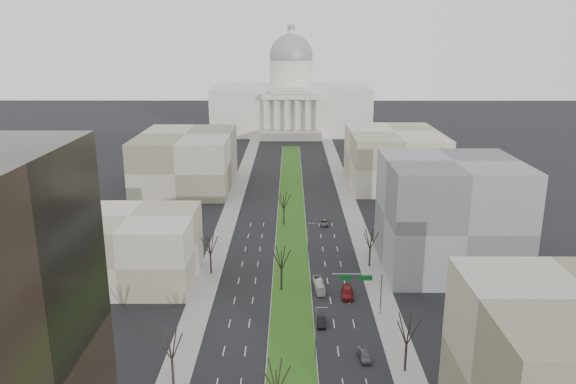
{
  "coord_description": "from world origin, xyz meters",
  "views": [
    {
      "loc": [
        -0.22,
        -22.85,
        49.23
      ],
      "look_at": [
        -0.86,
        114.14,
        10.91
      ],
      "focal_mm": 35.0,
      "sensor_mm": 36.0,
      "label": 1
    }
  ],
  "objects_px": {
    "car_grey_near": "(364,355)",
    "car_red": "(347,293)",
    "car_black": "(321,321)",
    "box_van": "(319,285)",
    "car_grey_far": "(324,223)"
  },
  "relations": [
    {
      "from": "car_grey_near",
      "to": "car_red",
      "type": "distance_m",
      "value": 22.0
    },
    {
      "from": "car_black",
      "to": "car_grey_far",
      "type": "relative_size",
      "value": 0.91
    },
    {
      "from": "car_grey_far",
      "to": "car_red",
      "type": "bearing_deg",
      "value": -88.07
    },
    {
      "from": "car_red",
      "to": "box_van",
      "type": "xyz_separation_m",
      "value": [
        -5.39,
        2.93,
        0.18
      ]
    },
    {
      "from": "car_grey_far",
      "to": "box_van",
      "type": "bearing_deg",
      "value": -95.55
    },
    {
      "from": "car_black",
      "to": "car_grey_far",
      "type": "bearing_deg",
      "value": 87.49
    },
    {
      "from": "car_grey_near",
      "to": "car_black",
      "type": "height_order",
      "value": "car_grey_near"
    },
    {
      "from": "car_grey_far",
      "to": "car_grey_near",
      "type": "bearing_deg",
      "value": -88.49
    },
    {
      "from": "car_grey_far",
      "to": "box_van",
      "type": "relative_size",
      "value": 0.66
    },
    {
      "from": "car_grey_near",
      "to": "box_van",
      "type": "height_order",
      "value": "box_van"
    },
    {
      "from": "car_black",
      "to": "box_van",
      "type": "xyz_separation_m",
      "value": [
        0.3,
        13.91,
        0.28
      ]
    },
    {
      "from": "car_grey_near",
      "to": "car_red",
      "type": "height_order",
      "value": "car_red"
    },
    {
      "from": "car_black",
      "to": "box_van",
      "type": "height_order",
      "value": "box_van"
    },
    {
      "from": "car_grey_near",
      "to": "car_black",
      "type": "distance_m",
      "value": 12.66
    },
    {
      "from": "car_grey_near",
      "to": "car_red",
      "type": "xyz_separation_m",
      "value": [
        -0.56,
        22.0,
        0.1
      ]
    }
  ]
}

